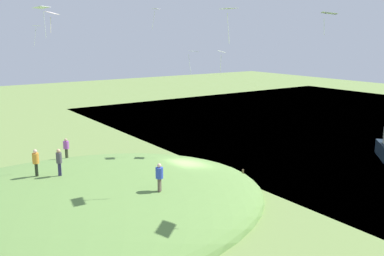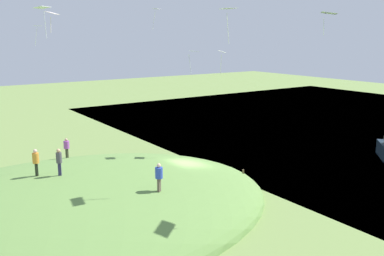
{
  "view_description": "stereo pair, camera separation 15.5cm",
  "coord_description": "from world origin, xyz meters",
  "px_view_note": "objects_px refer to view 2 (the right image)",
  "views": [
    {
      "loc": [
        17.32,
        25.42,
        11.1
      ],
      "look_at": [
        0.92,
        1.76,
        4.91
      ],
      "focal_mm": 39.62,
      "sensor_mm": 36.0,
      "label": 1
    },
    {
      "loc": [
        17.19,
        25.51,
        11.1
      ],
      "look_at": [
        0.92,
        1.76,
        4.91
      ],
      "focal_mm": 39.62,
      "sensor_mm": 36.0,
      "label": 2
    }
  ],
  "objects_px": {
    "person_on_hilltop": "(36,159)",
    "person_watching_kites": "(66,146)",
    "kite_8": "(156,11)",
    "person_near_shore": "(59,158)",
    "mooring_post": "(243,177)",
    "kite_0": "(52,14)",
    "kite_6": "(193,52)",
    "person_with_child": "(159,174)",
    "kite_2": "(329,14)",
    "kite_7": "(228,10)",
    "kite_12": "(42,9)",
    "kite_3": "(222,53)",
    "kite_9": "(37,28)"
  },
  "relations": [
    {
      "from": "person_on_hilltop",
      "to": "person_watching_kites",
      "type": "distance_m",
      "value": 6.19
    },
    {
      "from": "person_watching_kites",
      "to": "kite_8",
      "type": "xyz_separation_m",
      "value": [
        -8.11,
        0.32,
        10.46
      ]
    },
    {
      "from": "person_near_shore",
      "to": "mooring_post",
      "type": "bearing_deg",
      "value": 16.28
    },
    {
      "from": "mooring_post",
      "to": "kite_8",
      "type": "bearing_deg",
      "value": -71.62
    },
    {
      "from": "kite_0",
      "to": "kite_6",
      "type": "height_order",
      "value": "kite_0"
    },
    {
      "from": "person_watching_kites",
      "to": "kite_8",
      "type": "bearing_deg",
      "value": 76.71
    },
    {
      "from": "person_with_child",
      "to": "kite_2",
      "type": "distance_m",
      "value": 13.09
    },
    {
      "from": "kite_7",
      "to": "kite_12",
      "type": "height_order",
      "value": "kite_12"
    },
    {
      "from": "kite_6",
      "to": "mooring_post",
      "type": "xyz_separation_m",
      "value": [
        -2.04,
        3.8,
        -9.38
      ]
    },
    {
      "from": "person_watching_kites",
      "to": "kite_3",
      "type": "height_order",
      "value": "kite_3"
    },
    {
      "from": "person_on_hilltop",
      "to": "kite_2",
      "type": "distance_m",
      "value": 19.58
    },
    {
      "from": "kite_12",
      "to": "person_near_shore",
      "type": "bearing_deg",
      "value": 77.93
    },
    {
      "from": "person_near_shore",
      "to": "kite_7",
      "type": "distance_m",
      "value": 13.91
    },
    {
      "from": "person_with_child",
      "to": "kite_12",
      "type": "xyz_separation_m",
      "value": [
        3.05,
        -11.05,
        9.94
      ]
    },
    {
      "from": "kite_0",
      "to": "kite_6",
      "type": "xyz_separation_m",
      "value": [
        -10.54,
        0.38,
        -2.59
      ]
    },
    {
      "from": "person_on_hilltop",
      "to": "kite_3",
      "type": "height_order",
      "value": "kite_3"
    },
    {
      "from": "person_on_hilltop",
      "to": "kite_12",
      "type": "relative_size",
      "value": 0.79
    },
    {
      "from": "kite_8",
      "to": "kite_6",
      "type": "bearing_deg",
      "value": 98.88
    },
    {
      "from": "kite_7",
      "to": "kite_12",
      "type": "xyz_separation_m",
      "value": [
        6.96,
        -12.48,
        0.49
      ]
    },
    {
      "from": "kite_12",
      "to": "mooring_post",
      "type": "xyz_separation_m",
      "value": [
        -11.97,
        8.47,
        -12.52
      ]
    },
    {
      "from": "kite_6",
      "to": "kite_7",
      "type": "distance_m",
      "value": 8.76
    },
    {
      "from": "kite_6",
      "to": "person_with_child",
      "type": "bearing_deg",
      "value": 42.79
    },
    {
      "from": "person_with_child",
      "to": "kite_2",
      "type": "relative_size",
      "value": 1.26
    },
    {
      "from": "person_on_hilltop",
      "to": "kite_3",
      "type": "relative_size",
      "value": 0.96
    },
    {
      "from": "kite_2",
      "to": "kite_12",
      "type": "bearing_deg",
      "value": -58.17
    },
    {
      "from": "person_on_hilltop",
      "to": "kite_3",
      "type": "xyz_separation_m",
      "value": [
        -14.41,
        0.74,
        6.4
      ]
    },
    {
      "from": "person_near_shore",
      "to": "kite_8",
      "type": "distance_m",
      "value": 15.32
    },
    {
      "from": "kite_3",
      "to": "kite_9",
      "type": "bearing_deg",
      "value": -56.89
    },
    {
      "from": "person_watching_kites",
      "to": "kite_6",
      "type": "bearing_deg",
      "value": 50.6
    },
    {
      "from": "person_near_shore",
      "to": "kite_2",
      "type": "relative_size",
      "value": 1.28
    },
    {
      "from": "person_with_child",
      "to": "person_on_hilltop",
      "type": "height_order",
      "value": "person_on_hilltop"
    },
    {
      "from": "person_watching_kites",
      "to": "kite_8",
      "type": "relative_size",
      "value": 0.92
    },
    {
      "from": "person_watching_kites",
      "to": "kite_0",
      "type": "relative_size",
      "value": 1.2
    },
    {
      "from": "kite_2",
      "to": "mooring_post",
      "type": "xyz_separation_m",
      "value": [
        -1.57,
        -8.28,
        -11.77
      ]
    },
    {
      "from": "kite_8",
      "to": "kite_9",
      "type": "xyz_separation_m",
      "value": [
        7.17,
        -9.75,
        -1.28
      ]
    },
    {
      "from": "person_watching_kites",
      "to": "mooring_post",
      "type": "distance_m",
      "value": 13.98
    },
    {
      "from": "person_with_child",
      "to": "kite_9",
      "type": "height_order",
      "value": "kite_9"
    },
    {
      "from": "mooring_post",
      "to": "kite_6",
      "type": "bearing_deg",
      "value": -61.73
    },
    {
      "from": "person_near_shore",
      "to": "kite_12",
      "type": "relative_size",
      "value": 0.79
    },
    {
      "from": "kite_7",
      "to": "kite_8",
      "type": "distance_m",
      "value": 12.46
    },
    {
      "from": "kite_3",
      "to": "kite_8",
      "type": "distance_m",
      "value": 6.92
    },
    {
      "from": "kite_0",
      "to": "kite_12",
      "type": "distance_m",
      "value": 4.38
    },
    {
      "from": "person_with_child",
      "to": "kite_12",
      "type": "relative_size",
      "value": 0.78
    },
    {
      "from": "kite_0",
      "to": "kite_8",
      "type": "bearing_deg",
      "value": -157.64
    },
    {
      "from": "person_near_shore",
      "to": "mooring_post",
      "type": "relative_size",
      "value": 1.58
    },
    {
      "from": "kite_12",
      "to": "kite_6",
      "type": "bearing_deg",
      "value": 154.78
    },
    {
      "from": "kite_8",
      "to": "mooring_post",
      "type": "relative_size",
      "value": 1.52
    },
    {
      "from": "person_on_hilltop",
      "to": "person_with_child",
      "type": "bearing_deg",
      "value": 34.12
    },
    {
      "from": "person_watching_kites",
      "to": "kite_12",
      "type": "height_order",
      "value": "kite_12"
    },
    {
      "from": "kite_12",
      "to": "person_watching_kites",
      "type": "bearing_deg",
      "value": -176.46
    }
  ]
}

